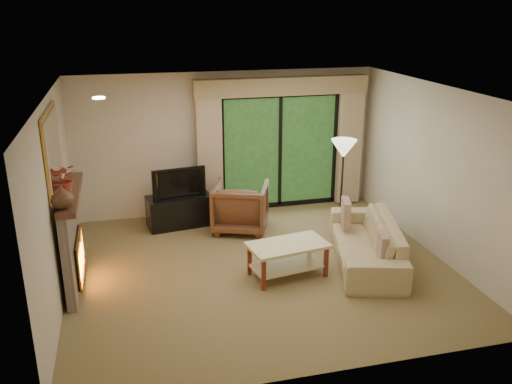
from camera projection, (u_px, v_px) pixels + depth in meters
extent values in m
plane|color=olive|center=(261.00, 268.00, 8.03)|extent=(5.50, 5.50, 0.00)
plane|color=white|center=(262.00, 92.00, 7.17)|extent=(5.50, 5.50, 0.00)
plane|color=beige|center=(227.00, 143.00, 9.89)|extent=(5.00, 0.00, 5.00)
plane|color=beige|center=(325.00, 264.00, 5.31)|extent=(5.00, 0.00, 5.00)
plane|color=beige|center=(55.00, 202.00, 6.97)|extent=(0.00, 5.00, 5.00)
plane|color=beige|center=(436.00, 171.00, 8.23)|extent=(0.00, 5.00, 5.00)
cube|color=tan|center=(209.00, 152.00, 9.70)|extent=(0.45, 0.18, 2.35)
cube|color=tan|center=(349.00, 143.00, 10.32)|extent=(0.45, 0.18, 2.35)
cube|color=tan|center=(282.00, 86.00, 9.66)|extent=(3.20, 0.24, 0.32)
cube|color=black|center=(179.00, 211.00, 9.50)|extent=(1.16, 0.64, 0.55)
imported|color=black|center=(178.00, 182.00, 9.32)|extent=(0.94, 0.25, 0.53)
imported|color=brown|center=(240.00, 207.00, 9.29)|extent=(1.16, 1.18, 0.84)
imported|color=tan|center=(366.00, 241.00, 8.16)|extent=(1.45, 2.38, 0.65)
cube|color=brown|center=(382.00, 246.00, 7.48)|extent=(0.19, 0.38, 0.37)
cube|color=brown|center=(346.00, 212.00, 8.65)|extent=(0.22, 0.44, 0.42)
imported|color=#492E1F|center=(61.00, 196.00, 6.52)|extent=(0.34, 0.34, 0.30)
imported|color=#9D3926|center=(64.00, 179.00, 6.96)|extent=(0.41, 0.36, 0.43)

